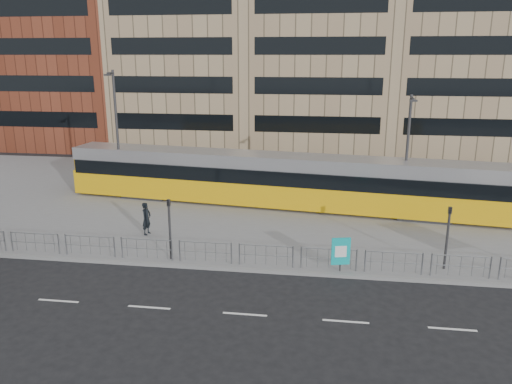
# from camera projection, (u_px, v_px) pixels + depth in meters

# --- Properties ---
(ground) EXTENTS (120.00, 120.00, 0.00)m
(ground) POSITION_uv_depth(u_px,v_px,m) (217.00, 270.00, 24.10)
(ground) COLOR black
(ground) RESTS_ON ground
(plaza) EXTENTS (64.00, 24.00, 0.15)m
(plaza) POSITION_uv_depth(u_px,v_px,m) (253.00, 199.00, 35.53)
(plaza) COLOR slate
(plaza) RESTS_ON ground
(kerb) EXTENTS (64.00, 0.25, 0.17)m
(kerb) POSITION_uv_depth(u_px,v_px,m) (218.00, 268.00, 24.13)
(kerb) COLOR gray
(kerb) RESTS_ON ground
(building_row) EXTENTS (70.40, 18.40, 31.20)m
(building_row) POSITION_uv_depth(u_px,v_px,m) (298.00, 26.00, 53.13)
(building_row) COLOR brown
(building_row) RESTS_ON ground
(pedestrian_barrier) EXTENTS (32.07, 0.07, 1.10)m
(pedestrian_barrier) POSITION_uv_depth(u_px,v_px,m) (260.00, 250.00, 24.04)
(pedestrian_barrier) COLOR gray
(pedestrian_barrier) RESTS_ON plaza
(road_markings) EXTENTS (62.00, 0.12, 0.01)m
(road_markings) POSITION_uv_depth(u_px,v_px,m) (220.00, 312.00, 20.15)
(road_markings) COLOR white
(road_markings) RESTS_ON ground
(tram) EXTENTS (29.66, 6.41, 3.48)m
(tram) POSITION_uv_depth(u_px,v_px,m) (277.00, 180.00, 33.53)
(tram) COLOR #E9AB0C
(tram) RESTS_ON plaza
(ad_panel) EXTENTS (0.89, 0.26, 1.68)m
(ad_panel) POSITION_uv_depth(u_px,v_px,m) (341.00, 252.00, 23.38)
(ad_panel) COLOR #2D2D30
(ad_panel) RESTS_ON plaza
(pedestrian) EXTENTS (0.58, 0.76, 1.86)m
(pedestrian) POSITION_uv_depth(u_px,v_px,m) (147.00, 219.00, 28.25)
(pedestrian) COLOR black
(pedestrian) RESTS_ON plaza
(traffic_light_west) EXTENTS (0.17, 0.20, 3.10)m
(traffic_light_west) POSITION_uv_depth(u_px,v_px,m) (169.00, 221.00, 24.56)
(traffic_light_west) COLOR #2D2D30
(traffic_light_west) RESTS_ON plaza
(traffic_light_east) EXTENTS (0.17, 0.20, 3.10)m
(traffic_light_east) POSITION_uv_depth(u_px,v_px,m) (448.00, 230.00, 23.38)
(traffic_light_east) COLOR #2D2D30
(traffic_light_east) RESTS_ON plaza
(lamp_post_west) EXTENTS (0.45, 1.04, 8.91)m
(lamp_post_west) POSITION_uv_depth(u_px,v_px,m) (117.00, 130.00, 34.52)
(lamp_post_west) COLOR #2D2D30
(lamp_post_west) RESTS_ON plaza
(lamp_post_east) EXTENTS (0.45, 1.04, 7.56)m
(lamp_post_east) POSITION_uv_depth(u_px,v_px,m) (407.00, 150.00, 31.09)
(lamp_post_east) COLOR #2D2D30
(lamp_post_east) RESTS_ON plaza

